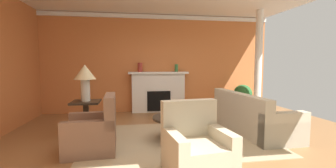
{
  "coord_description": "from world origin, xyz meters",
  "views": [
    {
      "loc": [
        -0.71,
        -4.21,
        1.46
      ],
      "look_at": [
        0.11,
        0.99,
        1.0
      ],
      "focal_mm": 24.36,
      "sensor_mm": 36.0,
      "label": 1
    }
  ],
  "objects_px": {
    "armchair_facing_fireplace": "(196,151)",
    "vase_mantel_right": "(176,68)",
    "coffee_table": "(178,122)",
    "potted_plant": "(243,96)",
    "fireplace": "(158,93)",
    "sofa": "(251,118)",
    "vase_mantel_left": "(140,67)",
    "side_table": "(86,115)",
    "table_lamp": "(85,76)",
    "armchair_near_window": "(94,133)"
  },
  "relations": [
    {
      "from": "sofa",
      "to": "potted_plant",
      "type": "distance_m",
      "value": 2.2
    },
    {
      "from": "fireplace",
      "to": "vase_mantel_left",
      "type": "distance_m",
      "value": 0.96
    },
    {
      "from": "coffee_table",
      "to": "vase_mantel_right",
      "type": "relative_size",
      "value": 4.37
    },
    {
      "from": "sofa",
      "to": "armchair_facing_fireplace",
      "type": "relative_size",
      "value": 2.25
    },
    {
      "from": "fireplace",
      "to": "side_table",
      "type": "bearing_deg",
      "value": -130.56
    },
    {
      "from": "armchair_facing_fireplace",
      "to": "armchair_near_window",
      "type": "bearing_deg",
      "value": 145.61
    },
    {
      "from": "table_lamp",
      "to": "vase_mantel_right",
      "type": "bearing_deg",
      "value": 40.89
    },
    {
      "from": "armchair_facing_fireplace",
      "to": "table_lamp",
      "type": "distance_m",
      "value": 2.84
    },
    {
      "from": "sofa",
      "to": "armchair_facing_fireplace",
      "type": "bearing_deg",
      "value": -135.79
    },
    {
      "from": "armchair_facing_fireplace",
      "to": "coffee_table",
      "type": "relative_size",
      "value": 0.95
    },
    {
      "from": "sofa",
      "to": "armchair_facing_fireplace",
      "type": "height_order",
      "value": "armchair_facing_fireplace"
    },
    {
      "from": "armchair_facing_fireplace",
      "to": "potted_plant",
      "type": "relative_size",
      "value": 1.14
    },
    {
      "from": "potted_plant",
      "to": "side_table",
      "type": "bearing_deg",
      "value": -158.82
    },
    {
      "from": "sofa",
      "to": "coffee_table",
      "type": "distance_m",
      "value": 1.68
    },
    {
      "from": "sofa",
      "to": "vase_mantel_right",
      "type": "xyz_separation_m",
      "value": [
        -1.19,
        2.33,
        1.05
      ]
    },
    {
      "from": "sofa",
      "to": "side_table",
      "type": "relative_size",
      "value": 3.06
    },
    {
      "from": "coffee_table",
      "to": "vase_mantel_right",
      "type": "height_order",
      "value": "vase_mantel_right"
    },
    {
      "from": "armchair_facing_fireplace",
      "to": "vase_mantel_left",
      "type": "relative_size",
      "value": 3.45
    },
    {
      "from": "armchair_near_window",
      "to": "side_table",
      "type": "bearing_deg",
      "value": 107.02
    },
    {
      "from": "sofa",
      "to": "fireplace",
      "type": "bearing_deg",
      "value": 126.2
    },
    {
      "from": "sofa",
      "to": "potted_plant",
      "type": "xyz_separation_m",
      "value": [
        0.83,
        2.03,
        0.19
      ]
    },
    {
      "from": "fireplace",
      "to": "armchair_near_window",
      "type": "relative_size",
      "value": 1.89
    },
    {
      "from": "armchair_near_window",
      "to": "armchair_facing_fireplace",
      "type": "bearing_deg",
      "value": -34.39
    },
    {
      "from": "fireplace",
      "to": "sofa",
      "type": "relative_size",
      "value": 0.84
    },
    {
      "from": "side_table",
      "to": "table_lamp",
      "type": "xyz_separation_m",
      "value": [
        0.0,
        -0.0,
        0.82
      ]
    },
    {
      "from": "armchair_facing_fireplace",
      "to": "vase_mantel_right",
      "type": "distance_m",
      "value": 4.15
    },
    {
      "from": "sofa",
      "to": "vase_mantel_right",
      "type": "height_order",
      "value": "vase_mantel_right"
    },
    {
      "from": "armchair_near_window",
      "to": "vase_mantel_left",
      "type": "relative_size",
      "value": 3.45
    },
    {
      "from": "coffee_table",
      "to": "fireplace",
      "type": "bearing_deg",
      "value": 91.85
    },
    {
      "from": "fireplace",
      "to": "coffee_table",
      "type": "xyz_separation_m",
      "value": [
        0.09,
        -2.65,
        -0.25
      ]
    },
    {
      "from": "sofa",
      "to": "coffee_table",
      "type": "relative_size",
      "value": 2.14
    },
    {
      "from": "side_table",
      "to": "potted_plant",
      "type": "height_order",
      "value": "potted_plant"
    },
    {
      "from": "vase_mantel_left",
      "to": "potted_plant",
      "type": "bearing_deg",
      "value": -5.61
    },
    {
      "from": "sofa",
      "to": "vase_mantel_right",
      "type": "bearing_deg",
      "value": 117.1
    },
    {
      "from": "potted_plant",
      "to": "fireplace",
      "type": "bearing_deg",
      "value": 172.12
    },
    {
      "from": "armchair_facing_fireplace",
      "to": "coffee_table",
      "type": "height_order",
      "value": "armchair_facing_fireplace"
    },
    {
      "from": "coffee_table",
      "to": "armchair_near_window",
      "type": "bearing_deg",
      "value": -166.0
    },
    {
      "from": "fireplace",
      "to": "armchair_facing_fireplace",
      "type": "distance_m",
      "value": 4.05
    },
    {
      "from": "armchair_near_window",
      "to": "table_lamp",
      "type": "xyz_separation_m",
      "value": [
        -0.3,
        1.0,
        0.92
      ]
    },
    {
      "from": "armchair_facing_fireplace",
      "to": "potted_plant",
      "type": "height_order",
      "value": "armchair_facing_fireplace"
    },
    {
      "from": "table_lamp",
      "to": "vase_mantel_left",
      "type": "height_order",
      "value": "vase_mantel_left"
    },
    {
      "from": "armchair_near_window",
      "to": "side_table",
      "type": "xyz_separation_m",
      "value": [
        -0.3,
        1.0,
        0.09
      ]
    },
    {
      "from": "coffee_table",
      "to": "side_table",
      "type": "bearing_deg",
      "value": 161.28
    },
    {
      "from": "sofa",
      "to": "vase_mantel_left",
      "type": "relative_size",
      "value": 7.79
    },
    {
      "from": "table_lamp",
      "to": "side_table",
      "type": "bearing_deg",
      "value": 90.0
    },
    {
      "from": "fireplace",
      "to": "potted_plant",
      "type": "distance_m",
      "value": 2.61
    },
    {
      "from": "fireplace",
      "to": "vase_mantel_right",
      "type": "distance_m",
      "value": 0.94
    },
    {
      "from": "armchair_facing_fireplace",
      "to": "side_table",
      "type": "height_order",
      "value": "armchair_facing_fireplace"
    },
    {
      "from": "side_table",
      "to": "vase_mantel_right",
      "type": "distance_m",
      "value": 3.17
    },
    {
      "from": "armchair_facing_fireplace",
      "to": "potted_plant",
      "type": "xyz_separation_m",
      "value": [
        2.53,
        3.68,
        0.19
      ]
    }
  ]
}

